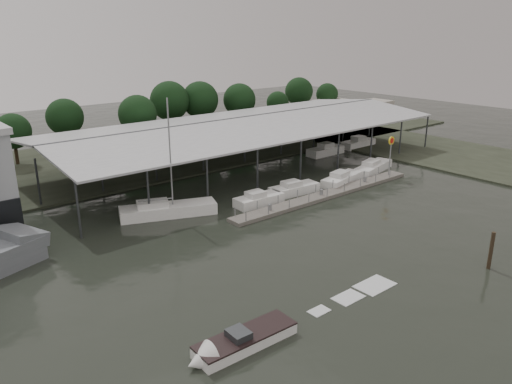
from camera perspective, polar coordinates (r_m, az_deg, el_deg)
ground at (r=42.89m, az=4.47°, el=-7.87°), size 200.00×200.00×0.00m
land_strip_far at (r=76.77m, az=-18.00°, el=3.17°), size 140.00×30.00×0.30m
land_strip_east at (r=83.40m, az=22.14°, el=3.86°), size 20.00×60.00×0.30m
covered_boat_shed at (r=71.93m, az=-1.34°, el=8.02°), size 58.24×24.00×6.96m
floating_dock at (r=59.32m, az=8.11°, el=-0.28°), size 28.00×2.00×1.40m
shell_fuel_sign at (r=67.47m, az=15.15°, el=4.80°), size 1.10×0.18×5.55m
distant_commercial_buildings at (r=113.62m, az=10.18°, el=9.30°), size 22.00×8.00×4.00m
white_sailboat at (r=53.32m, az=-10.17°, el=-2.03°), size 10.26×6.11×12.54m
speedboat_underway at (r=32.02m, az=-2.12°, el=-16.91°), size 18.51×2.85×2.00m
moored_cruiser_0 at (r=55.76m, az=0.29°, el=-0.86°), size 5.83×2.46×1.70m
moored_cruiser_1 at (r=59.68m, az=4.35°, el=0.38°), size 6.44×2.75×1.70m
moored_cruiser_2 at (r=64.39m, az=9.80°, el=1.49°), size 7.33×3.52×1.70m
moored_cruiser_3 at (r=70.72m, az=13.22°, el=2.78°), size 8.42×4.10×1.70m
horizon_tree_line at (r=91.76m, az=-6.46°, el=10.03°), size 71.11×12.25×10.24m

